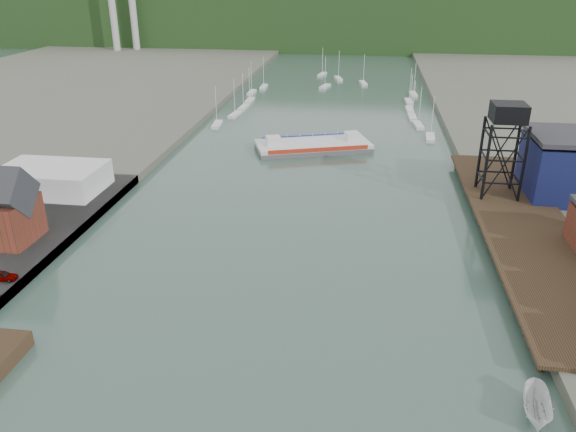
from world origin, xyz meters
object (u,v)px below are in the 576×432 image
(lift_tower, at_px, (508,118))
(car_west_a, at_px, (2,276))
(chain_ferry, at_px, (313,146))
(motorboat, at_px, (537,408))

(lift_tower, bearing_deg, car_west_a, -150.56)
(lift_tower, height_order, chain_ferry, lift_tower)
(lift_tower, relative_size, chain_ferry, 0.57)
(chain_ferry, xyz_separation_m, car_west_a, (-33.88, -67.02, 1.18))
(lift_tower, xyz_separation_m, chain_ferry, (-35.12, 28.09, -14.58))
(lift_tower, bearing_deg, chain_ferry, 141.35)
(chain_ferry, height_order, car_west_a, chain_ferry)
(lift_tower, height_order, car_west_a, lift_tower)
(lift_tower, bearing_deg, motorboat, -96.72)
(car_west_a, bearing_deg, motorboat, -106.71)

